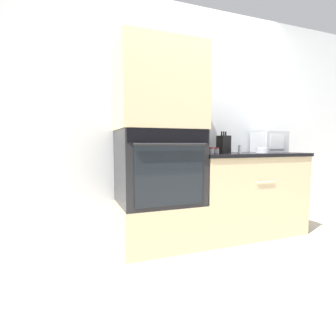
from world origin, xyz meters
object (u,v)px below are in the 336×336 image
microwave (269,142)px  condiment_jar_back (229,150)px  condiment_jar_near (211,151)px  wall_oven (159,167)px  bowl (263,150)px  condiment_jar_mid (217,150)px  condiment_jar_far (240,149)px  knife_block (223,144)px

microwave → condiment_jar_back: bearing=175.5°
condiment_jar_near → condiment_jar_back: size_ratio=1.01×
wall_oven → microwave: microwave is taller
bowl → condiment_jar_mid: condiment_jar_mid is taller
wall_oven → microwave: size_ratio=2.37×
condiment_jar_back → wall_oven: bearing=-169.4°
condiment_jar_far → knife_block: bearing=122.3°
microwave → condiment_jar_near: microwave is taller
condiment_jar_near → condiment_jar_far: 0.33m
wall_oven → condiment_jar_back: size_ratio=12.30×
microwave → condiment_jar_mid: 0.82m
wall_oven → condiment_jar_near: bearing=-5.9°
condiment_jar_back → condiment_jar_mid: bearing=-147.2°
knife_block → condiment_jar_mid: bearing=-145.9°
wall_oven → bowl: wall_oven is taller
wall_oven → microwave: 1.46m
condiment_jar_near → knife_block: bearing=31.9°
microwave → condiment_jar_near: size_ratio=5.11×
knife_block → bowl: 0.43m
wall_oven → condiment_jar_back: bearing=10.6°
bowl → condiment_jar_far: condiment_jar_far is taller
microwave → condiment_jar_mid: microwave is taller
microwave → condiment_jar_near: bearing=-168.4°
wall_oven → condiment_jar_near: wall_oven is taller
microwave → condiment_jar_mid: (-0.81, -0.14, -0.09)m
knife_block → condiment_jar_near: knife_block is taller
bowl → condiment_jar_near: bearing=177.0°
microwave → bowl: (-0.28, -0.22, -0.09)m
knife_block → bowl: knife_block is taller
wall_oven → condiment_jar_near: size_ratio=12.14×
microwave → knife_block: 0.66m
condiment_jar_far → condiment_jar_back: 0.24m
condiment_jar_far → wall_oven: bearing=175.5°
bowl → microwave: bearing=37.9°
knife_block → condiment_jar_mid: (-0.14, -0.10, -0.07)m
microwave → condiment_jar_back: (-0.53, 0.04, -0.09)m
bowl → condiment_jar_back: size_ratio=2.31×
wall_oven → condiment_jar_mid: size_ratio=12.70×
wall_oven → condiment_jar_near: (0.54, -0.06, 0.16)m
wall_oven → condiment_jar_near: 0.57m
knife_block → condiment_jar_far: knife_block is taller
wall_oven → bowl: 1.17m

